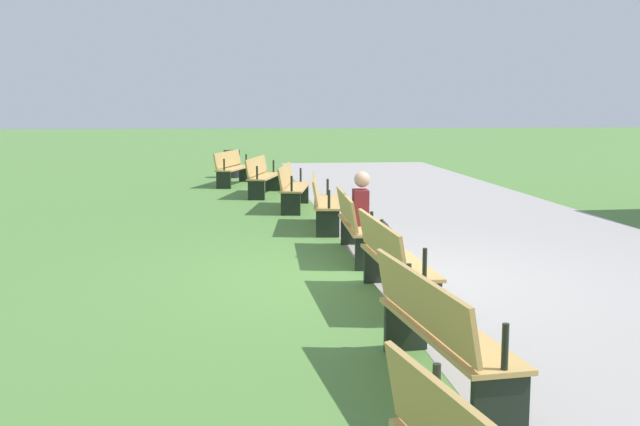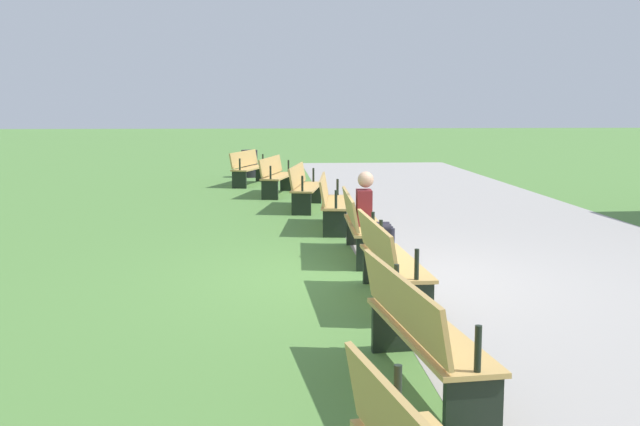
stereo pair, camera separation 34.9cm
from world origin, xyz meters
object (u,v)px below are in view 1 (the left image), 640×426
(bench_1, at_px, (262,175))
(person_seated, at_px, (367,212))
(bench_3, at_px, (323,201))
(bench_5, at_px, (392,259))
(bench_4, at_px, (356,223))
(bench_6, at_px, (437,327))
(trash_bin, at_px, (232,164))
(bench_2, at_px, (292,186))
(bench_0, at_px, (232,167))

(bench_1, bearing_deg, person_seated, 23.45)
(bench_3, distance_m, bench_5, 4.96)
(bench_4, relative_size, bench_6, 0.99)
(bench_6, xyz_separation_m, trash_bin, (-16.82, -1.61, -0.08))
(person_seated, distance_m, trash_bin, 12.13)
(trash_bin, bearing_deg, bench_2, 10.27)
(bench_2, height_order, person_seated, person_seated)
(bench_5, relative_size, bench_6, 0.99)
(bench_4, relative_size, trash_bin, 2.44)
(bench_1, relative_size, bench_2, 1.00)
(bench_4, relative_size, person_seated, 1.62)
(bench_0, xyz_separation_m, bench_2, (4.81, 1.23, 0.00))
(bench_3, relative_size, person_seated, 1.64)
(bench_4, height_order, trash_bin, bench_4)
(bench_3, bearing_deg, bench_1, -163.64)
(bench_1, bearing_deg, bench_0, -149.31)
(bench_1, height_order, person_seated, person_seated)
(bench_0, relative_size, bench_2, 1.00)
(bench_0, distance_m, trash_bin, 2.11)
(person_seated, height_order, trash_bin, person_seated)
(person_seated, bearing_deg, bench_6, -1.70)
(bench_1, height_order, bench_5, same)
(bench_5, bearing_deg, bench_2, -177.97)
(bench_6, xyz_separation_m, person_seated, (-4.85, 0.32, 0.16))
(bench_2, distance_m, person_seated, 5.09)
(trash_bin, bearing_deg, bench_1, 9.19)
(bench_3, xyz_separation_m, bench_6, (7.44, 0.00, 0.00))
(bench_1, height_order, bench_4, same)
(bench_5, bearing_deg, bench_1, -175.92)
(trash_bin, bearing_deg, bench_0, 0.78)
(bench_4, distance_m, person_seated, 0.24)
(bench_0, distance_m, bench_4, 9.90)
(bench_3, bearing_deg, bench_6, 6.15)
(bench_1, xyz_separation_m, bench_6, (12.32, 0.88, 0.00))
(person_seated, bearing_deg, bench_3, -170.96)
(bench_1, height_order, trash_bin, bench_1)
(bench_3, relative_size, bench_4, 1.01)
(bench_0, xyz_separation_m, bench_1, (2.38, 0.70, 0.00))
(bench_2, relative_size, bench_4, 1.02)
(bench_3, bearing_deg, bench_5, 8.19)
(bench_5, bearing_deg, bench_6, -6.13)
(person_seated, bearing_deg, bench_2, -170.39)
(bench_4, bearing_deg, bench_2, -171.82)
(bench_0, height_order, bench_6, same)
(bench_5, height_order, trash_bin, bench_5)
(bench_1, relative_size, person_seated, 1.65)
(bench_1, xyz_separation_m, bench_3, (4.89, 0.88, 0.00))
(bench_1, bearing_deg, bench_5, 20.48)
(bench_1, bearing_deg, bench_6, 18.44)
(bench_6, bearing_deg, bench_2, 175.89)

